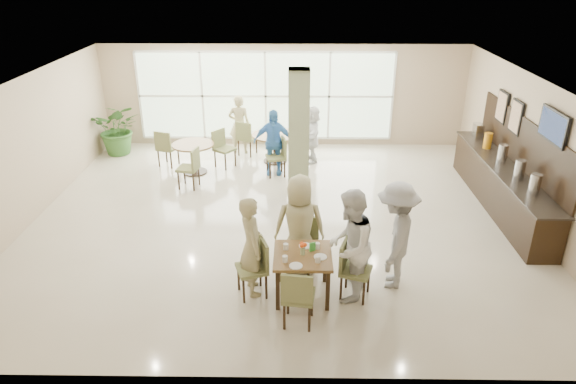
{
  "coord_description": "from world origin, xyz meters",
  "views": [
    {
      "loc": [
        0.32,
        -9.47,
        4.91
      ],
      "look_at": [
        0.2,
        -1.2,
        1.1
      ],
      "focal_mm": 32.0,
      "sensor_mm": 36.0,
      "label": 1
    }
  ],
  "objects_px": {
    "potted_plant": "(118,128)",
    "adult_a": "(273,142)",
    "teen_far": "(300,225)",
    "adult_b": "(312,134)",
    "main_table": "(303,260)",
    "teen_right": "(350,246)",
    "buffet_counter": "(502,183)",
    "round_table_left": "(194,151)",
    "teen_left": "(252,246)",
    "teen_standing": "(396,236)",
    "adult_standing": "(239,125)",
    "round_table_right": "(275,140)"
  },
  "relations": [
    {
      "from": "adult_a",
      "to": "adult_standing",
      "type": "distance_m",
      "value": 1.76
    },
    {
      "from": "round_table_left",
      "to": "adult_b",
      "type": "bearing_deg",
      "value": 16.22
    },
    {
      "from": "round_table_left",
      "to": "teen_far",
      "type": "distance_m",
      "value": 5.08
    },
    {
      "from": "buffet_counter",
      "to": "adult_b",
      "type": "relative_size",
      "value": 3.18
    },
    {
      "from": "buffet_counter",
      "to": "potted_plant",
      "type": "distance_m",
      "value": 9.66
    },
    {
      "from": "round_table_left",
      "to": "round_table_right",
      "type": "xyz_separation_m",
      "value": [
        1.97,
        0.78,
        0.03
      ]
    },
    {
      "from": "potted_plant",
      "to": "adult_a",
      "type": "relative_size",
      "value": 0.87
    },
    {
      "from": "teen_left",
      "to": "teen_standing",
      "type": "distance_m",
      "value": 2.27
    },
    {
      "from": "round_table_right",
      "to": "teen_standing",
      "type": "xyz_separation_m",
      "value": [
        2.12,
        -5.51,
        0.31
      ]
    },
    {
      "from": "teen_standing",
      "to": "adult_a",
      "type": "distance_m",
      "value": 5.15
    },
    {
      "from": "round_table_left",
      "to": "teen_left",
      "type": "relative_size",
      "value": 0.62
    },
    {
      "from": "round_table_left",
      "to": "teen_far",
      "type": "bearing_deg",
      "value": -59.46
    },
    {
      "from": "adult_standing",
      "to": "buffet_counter",
      "type": "bearing_deg",
      "value": 150.46
    },
    {
      "from": "main_table",
      "to": "teen_far",
      "type": "xyz_separation_m",
      "value": [
        -0.04,
        0.7,
        0.22
      ]
    },
    {
      "from": "main_table",
      "to": "adult_b",
      "type": "relative_size",
      "value": 0.6
    },
    {
      "from": "teen_left",
      "to": "adult_b",
      "type": "xyz_separation_m",
      "value": [
        1.09,
        5.8,
        -0.08
      ]
    },
    {
      "from": "round_table_left",
      "to": "buffet_counter",
      "type": "bearing_deg",
      "value": -14.93
    },
    {
      "from": "round_table_right",
      "to": "potted_plant",
      "type": "height_order",
      "value": "potted_plant"
    },
    {
      "from": "teen_standing",
      "to": "adult_standing",
      "type": "distance_m",
      "value": 6.89
    },
    {
      "from": "buffet_counter",
      "to": "potted_plant",
      "type": "bearing_deg",
      "value": 160.87
    },
    {
      "from": "round_table_right",
      "to": "teen_right",
      "type": "bearing_deg",
      "value": -76.93
    },
    {
      "from": "main_table",
      "to": "adult_standing",
      "type": "bearing_deg",
      "value": 104.09
    },
    {
      "from": "teen_standing",
      "to": "adult_b",
      "type": "distance_m",
      "value": 5.7
    },
    {
      "from": "main_table",
      "to": "adult_b",
      "type": "distance_m",
      "value": 5.92
    },
    {
      "from": "round_table_left",
      "to": "teen_left",
      "type": "bearing_deg",
      "value": -69.71
    },
    {
      "from": "adult_b",
      "to": "round_table_left",
      "type": "bearing_deg",
      "value": -80.06
    },
    {
      "from": "adult_b",
      "to": "adult_standing",
      "type": "relative_size",
      "value": 0.92
    },
    {
      "from": "round_table_right",
      "to": "teen_far",
      "type": "relative_size",
      "value": 0.68
    },
    {
      "from": "main_table",
      "to": "adult_a",
      "type": "distance_m",
      "value": 5.07
    },
    {
      "from": "teen_standing",
      "to": "teen_right",
      "type": "bearing_deg",
      "value": -49.55
    },
    {
      "from": "teen_right",
      "to": "teen_far",
      "type": "bearing_deg",
      "value": -115.14
    },
    {
      "from": "potted_plant",
      "to": "adult_a",
      "type": "height_order",
      "value": "adult_a"
    },
    {
      "from": "buffet_counter",
      "to": "adult_a",
      "type": "distance_m",
      "value": 5.24
    },
    {
      "from": "round_table_left",
      "to": "buffet_counter",
      "type": "xyz_separation_m",
      "value": [
        6.87,
        -1.83,
        -0.0
      ]
    },
    {
      "from": "round_table_left",
      "to": "teen_far",
      "type": "height_order",
      "value": "teen_far"
    },
    {
      "from": "teen_left",
      "to": "teen_standing",
      "type": "xyz_separation_m",
      "value": [
        2.26,
        0.23,
        0.07
      ]
    },
    {
      "from": "adult_b",
      "to": "adult_standing",
      "type": "height_order",
      "value": "adult_standing"
    },
    {
      "from": "round_table_left",
      "to": "teen_right",
      "type": "distance_m",
      "value": 6.08
    },
    {
      "from": "adult_standing",
      "to": "potted_plant",
      "type": "bearing_deg",
      "value": 1.25
    },
    {
      "from": "teen_left",
      "to": "adult_standing",
      "type": "relative_size",
      "value": 1.03
    },
    {
      "from": "teen_standing",
      "to": "potted_plant",
      "type": "bearing_deg",
      "value": -117.73
    },
    {
      "from": "teen_far",
      "to": "adult_b",
      "type": "xyz_separation_m",
      "value": [
        0.34,
        5.21,
        -0.13
      ]
    },
    {
      "from": "teen_far",
      "to": "teen_right",
      "type": "xyz_separation_m",
      "value": [
        0.75,
        -0.71,
        0.04
      ]
    },
    {
      "from": "teen_far",
      "to": "adult_b",
      "type": "height_order",
      "value": "teen_far"
    },
    {
      "from": "teen_left",
      "to": "round_table_right",
      "type": "bearing_deg",
      "value": -18.07
    },
    {
      "from": "teen_left",
      "to": "potted_plant",
      "type": "bearing_deg",
      "value": 16.36
    },
    {
      "from": "round_table_right",
      "to": "adult_b",
      "type": "xyz_separation_m",
      "value": [
        0.95,
        0.07,
        0.15
      ]
    },
    {
      "from": "teen_far",
      "to": "adult_b",
      "type": "relative_size",
      "value": 1.18
    },
    {
      "from": "buffet_counter",
      "to": "teen_standing",
      "type": "height_order",
      "value": "buffet_counter"
    },
    {
      "from": "buffet_counter",
      "to": "main_table",
      "type": "bearing_deg",
      "value": -142.77
    }
  ]
}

